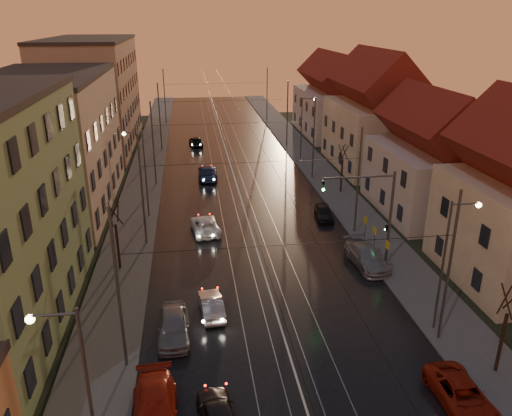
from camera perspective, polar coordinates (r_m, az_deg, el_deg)
name	(u,v)px	position (r m, az deg, el deg)	size (l,w,h in m)	color
road	(235,179)	(55.89, -2.44, 3.33)	(16.00, 120.00, 0.04)	black
sidewalk_left	(144,182)	(55.92, -12.70, 2.89)	(4.00, 120.00, 0.15)	#4C4C4C
sidewalk_right	(322,175)	(57.59, 7.54, 3.76)	(4.00, 120.00, 0.15)	#4C4C4C
tram_rail_0	(215,180)	(55.73, -4.69, 3.26)	(0.06, 120.00, 0.03)	gray
tram_rail_1	(228,179)	(55.82, -3.22, 3.33)	(0.06, 120.00, 0.03)	gray
tram_rail_2	(242,178)	(55.95, -1.65, 3.40)	(0.06, 120.00, 0.03)	gray
tram_rail_3	(254,178)	(56.11, -0.19, 3.46)	(0.06, 120.00, 0.03)	gray
apartment_left_2	(51,145)	(49.95, -22.41, 6.70)	(10.00, 20.00, 12.00)	tan
apartment_left_3	(93,95)	(72.83, -18.10, 12.17)	(10.00, 24.00, 14.00)	#997A62
house_right_2	(433,163)	(48.05, 19.62, 4.87)	(9.18, 12.24, 9.20)	beige
house_right_3	(376,118)	(61.12, 13.52, 9.92)	(9.18, 14.28, 11.50)	#C0B494
house_right_4	(333,101)	(78.06, 8.79, 12.03)	(9.18, 16.32, 10.00)	beige
catenary_pole_l_1	(118,291)	(25.65, -15.47, -9.18)	(0.16, 0.16, 9.00)	#595B60
catenary_pole_r_1	(449,269)	(28.66, 21.19, -6.54)	(0.16, 0.16, 9.00)	#595B60
catenary_pole_l_2	(142,191)	(39.28, -12.89, 1.86)	(0.16, 0.16, 9.00)	#595B60
catenary_pole_r_2	(358,182)	(41.30, 11.59, 2.93)	(0.16, 0.16, 9.00)	#595B60
catenary_pole_l_3	(153,144)	(53.64, -11.66, 7.12)	(0.16, 0.16, 9.00)	#595B60
catenary_pole_r_3	(314,139)	(55.14, 6.61, 7.80)	(0.16, 0.16, 9.00)	#595B60
catenary_pole_l_4	(160,117)	(68.28, -10.95, 10.14)	(0.16, 0.16, 9.00)	#595B60
catenary_pole_r_4	(287,114)	(69.46, 3.60, 10.66)	(0.16, 0.16, 9.00)	#595B60
catenary_pole_l_5	(165,97)	(86.01, -10.40, 12.40)	(0.16, 0.16, 9.00)	#595B60
catenary_pole_r_5	(267,95)	(86.95, 1.27, 12.82)	(0.16, 0.16, 9.00)	#595B60
street_lamp_0	(79,384)	(19.84, -19.61, -18.41)	(1.75, 0.32, 8.00)	#595B60
street_lamp_1	(450,254)	(29.50, 21.26, -4.90)	(1.75, 0.32, 8.00)	#595B60
street_lamp_2	(141,165)	(44.91, -12.99, 4.80)	(1.75, 0.32, 8.00)	#595B60
street_lamp_3	(304,123)	(61.82, 5.51, 9.66)	(1.75, 0.32, 8.00)	#595B60
traffic_light_mast	(378,208)	(35.77, 13.73, 0.03)	(5.30, 0.32, 7.20)	#595B60
bare_tree_0	(117,238)	(36.51, -15.61, -3.31)	(1.09, 1.09, 5.11)	black
bare_tree_1	(503,332)	(28.26, 26.43, -12.54)	(1.09, 1.09, 5.11)	black
bare_tree_2	(342,170)	(51.50, 9.80, 4.34)	(1.09, 1.09, 5.11)	black
driving_car_0	(218,416)	(23.86, -4.34, -22.57)	(1.55, 3.86, 1.32)	black
driving_car_1	(211,305)	(31.13, -5.13, -10.98)	(1.29, 3.71, 1.22)	#ACACB2
driving_car_2	(205,225)	(42.13, -5.85, -1.99)	(2.11, 4.58, 1.27)	white
driving_car_3	(208,172)	(56.08, -5.55, 4.09)	(2.10, 5.17, 1.50)	navy
driving_car_4	(196,141)	(70.71, -6.88, 7.59)	(1.65, 4.10, 1.40)	black
parked_left_2	(155,411)	(24.32, -11.50, -21.80)	(2.02, 4.97, 1.44)	#AC2111
parked_left_3	(173,326)	(29.32, -9.43, -13.13)	(1.77, 4.39, 1.50)	gray
parked_right_0	(462,396)	(26.55, 22.46, -19.20)	(2.07, 4.48, 1.25)	#9C1F0F
parked_right_1	(367,257)	(37.34, 12.54, -5.44)	(2.03, 5.00, 1.45)	#949399
parked_right_2	(324,212)	(45.13, 7.78, -0.49)	(1.47, 3.65, 1.24)	black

